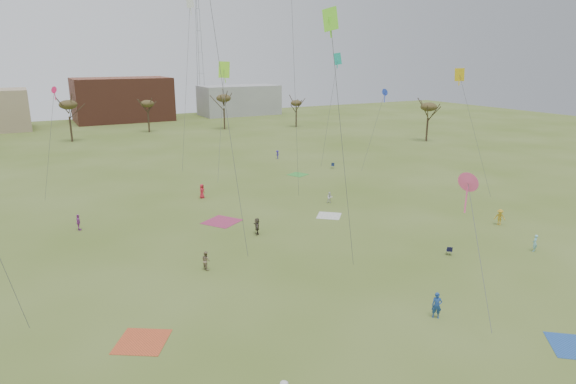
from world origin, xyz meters
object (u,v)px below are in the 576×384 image
flyer_near_right (437,305)px  radio_tower (199,52)px  camp_chair_right (333,167)px  camp_chair_center (449,252)px

flyer_near_right → radio_tower: (27.28, 130.05, 18.25)m
camp_chair_right → radio_tower: bearing=123.4°
flyer_near_right → camp_chair_right: 48.60m
radio_tower → camp_chair_right: bearing=-94.6°
camp_chair_right → radio_tower: radio_tower is taller
flyer_near_right → camp_chair_center: flyer_near_right is taller
flyer_near_right → radio_tower: bearing=119.4°
camp_chair_right → radio_tower: size_ratio=0.02×
camp_chair_center → radio_tower: (17.80, 122.10, 18.95)m
camp_chair_center → camp_chair_right: same height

